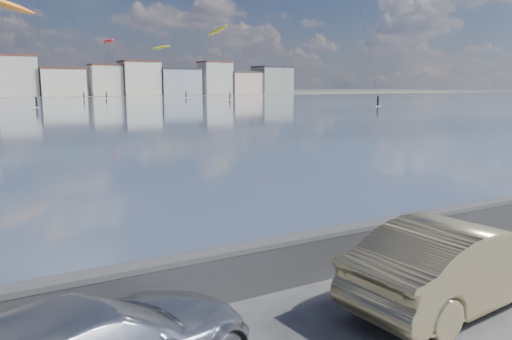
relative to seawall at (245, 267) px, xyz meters
The scene contains 6 objects.
seawall is the anchor object (origin of this frame).
car_champagne 4.01m from the seawall, 34.72° to the right, with size 1.71×4.89×1.61m, color tan.
kitesurfer_2 165.57m from the seawall, 71.11° to the left, with size 6.43×19.40×17.38m.
kitesurfer_7 73.87m from the seawall, 88.98° to the left, with size 10.03×11.64×16.65m.
kitesurfer_11 157.11m from the seawall, 76.99° to the left, with size 5.93×12.62×18.12m.
kitesurfer_13 142.80m from the seawall, 64.55° to the left, with size 5.05×17.76×21.53m.
Camera 1 is at (-4.37, -5.33, 4.04)m, focal length 35.00 mm.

